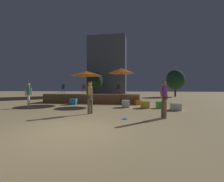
# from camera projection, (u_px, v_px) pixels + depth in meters

# --- Properties ---
(ground_plane) EXTENTS (120.00, 120.00, 0.00)m
(ground_plane) POSITION_uv_depth(u_px,v_px,m) (71.00, 131.00, 4.67)
(ground_plane) COLOR tan
(wooden_deck) EXTENTS (8.99, 2.43, 0.85)m
(wooden_deck) POSITION_uv_depth(u_px,v_px,m) (93.00, 98.00, 14.54)
(wooden_deck) COLOR olive
(wooden_deck) RESTS_ON ground
(patio_umbrella_0) EXTENTS (2.81, 2.81, 2.97)m
(patio_umbrella_0) POSITION_uv_depth(u_px,v_px,m) (87.00, 73.00, 13.45)
(patio_umbrella_0) COLOR brown
(patio_umbrella_0) RESTS_ON ground
(patio_umbrella_1) EXTENTS (2.14, 2.14, 3.17)m
(patio_umbrella_1) POSITION_uv_depth(u_px,v_px,m) (121.00, 71.00, 12.72)
(patio_umbrella_1) COLOR brown
(patio_umbrella_1) RESTS_ON ground
(cube_seat_0) EXTENTS (0.62, 0.62, 0.44)m
(cube_seat_0) POSITION_uv_depth(u_px,v_px,m) (161.00, 105.00, 10.29)
(cube_seat_0) COLOR #4CC651
(cube_seat_0) RESTS_ON ground
(cube_seat_1) EXTENTS (0.63, 0.63, 0.46)m
(cube_seat_1) POSITION_uv_depth(u_px,v_px,m) (145.00, 105.00, 10.31)
(cube_seat_1) COLOR yellow
(cube_seat_1) RESTS_ON ground
(cube_seat_2) EXTENTS (0.58, 0.58, 0.49)m
(cube_seat_2) POSITION_uv_depth(u_px,v_px,m) (73.00, 102.00, 12.50)
(cube_seat_2) COLOR #2D9EDB
(cube_seat_2) RESTS_ON ground
(cube_seat_3) EXTENTS (0.62, 0.62, 0.38)m
(cube_seat_3) POSITION_uv_depth(u_px,v_px,m) (138.00, 102.00, 12.34)
(cube_seat_3) COLOR orange
(cube_seat_3) RESTS_ON ground
(cube_seat_4) EXTENTS (0.59, 0.59, 0.43)m
(cube_seat_4) POSITION_uv_depth(u_px,v_px,m) (176.00, 107.00, 9.30)
(cube_seat_4) COLOR white
(cube_seat_4) RESTS_ON ground
(cube_seat_5) EXTENTS (0.59, 0.59, 0.50)m
(cube_seat_5) POSITION_uv_depth(u_px,v_px,m) (126.00, 104.00, 10.68)
(cube_seat_5) COLOR white
(cube_seat_5) RESTS_ON ground
(person_0) EXTENTS (0.45, 0.35, 1.66)m
(person_0) POSITION_uv_depth(u_px,v_px,m) (164.00, 99.00, 6.76)
(person_0) COLOR #997051
(person_0) RESTS_ON ground
(person_1) EXTENTS (0.41, 0.32, 1.72)m
(person_1) POSITION_uv_depth(u_px,v_px,m) (29.00, 94.00, 10.33)
(person_1) COLOR white
(person_1) RESTS_ON ground
(person_2) EXTENTS (0.37, 0.37, 1.72)m
(person_2) POSITION_uv_depth(u_px,v_px,m) (90.00, 96.00, 7.93)
(person_2) COLOR #72664C
(person_2) RESTS_ON ground
(bistro_chair_0) EXTENTS (0.43, 0.43, 0.90)m
(bistro_chair_0) POSITION_uv_depth(u_px,v_px,m) (84.00, 88.00, 15.16)
(bistro_chair_0) COLOR #47474C
(bistro_chair_0) RESTS_ON wooden_deck
(bistro_chair_1) EXTENTS (0.42, 0.43, 0.90)m
(bistro_chair_1) POSITION_uv_depth(u_px,v_px,m) (118.00, 88.00, 13.96)
(bistro_chair_1) COLOR #2D3338
(bistro_chair_1) RESTS_ON wooden_deck
(bistro_chair_2) EXTENTS (0.40, 0.40, 0.90)m
(bistro_chair_2) POSITION_uv_depth(u_px,v_px,m) (63.00, 88.00, 14.43)
(bistro_chair_2) COLOR #1E4C47
(bistro_chair_2) RESTS_ON wooden_deck
(frisbee_disc) EXTENTS (0.22, 0.22, 0.03)m
(frisbee_disc) POSITION_uv_depth(u_px,v_px,m) (125.00, 119.00, 6.55)
(frisbee_disc) COLOR #33B2D8
(frisbee_disc) RESTS_ON ground
(background_tree_0) EXTENTS (2.44, 2.44, 3.83)m
(background_tree_0) POSITION_uv_depth(u_px,v_px,m) (95.00, 81.00, 23.58)
(background_tree_0) COLOR #3D2B1C
(background_tree_0) RESTS_ON ground
(background_tree_1) EXTENTS (2.94, 2.94, 4.39)m
(background_tree_1) POSITION_uv_depth(u_px,v_px,m) (175.00, 80.00, 24.52)
(background_tree_1) COLOR #3D2B1C
(background_tree_1) RESTS_ON ground
(distant_building) EXTENTS (7.05, 4.21, 11.09)m
(distant_building) POSITION_uv_depth(u_px,v_px,m) (108.00, 67.00, 28.97)
(distant_building) COLOR #4C5666
(distant_building) RESTS_ON ground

